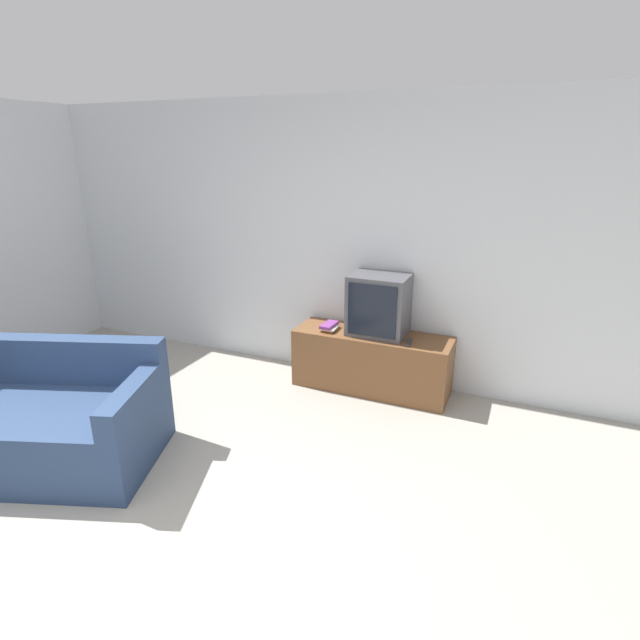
{
  "coord_description": "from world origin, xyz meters",
  "views": [
    {
      "loc": [
        1.91,
        -1.33,
        2.15
      ],
      "look_at": [
        0.28,
        2.41,
        0.74
      ],
      "focal_mm": 28.0,
      "sensor_mm": 36.0,
      "label": 1
    }
  ],
  "objects_px": {
    "tv_stand": "(372,362)",
    "book_stack": "(329,326)",
    "remote_on_stand": "(408,343)",
    "couch": "(13,422)",
    "television": "(379,305)"
  },
  "relations": [
    {
      "from": "tv_stand",
      "to": "remote_on_stand",
      "type": "bearing_deg",
      "value": -17.12
    },
    {
      "from": "couch",
      "to": "book_stack",
      "type": "bearing_deg",
      "value": 31.79
    },
    {
      "from": "tv_stand",
      "to": "remote_on_stand",
      "type": "xyz_separation_m",
      "value": [
        0.36,
        -0.11,
        0.29
      ]
    },
    {
      "from": "tv_stand",
      "to": "book_stack",
      "type": "relative_size",
      "value": 6.46
    },
    {
      "from": "tv_stand",
      "to": "television",
      "type": "relative_size",
      "value": 2.63
    },
    {
      "from": "tv_stand",
      "to": "book_stack",
      "type": "xyz_separation_m",
      "value": [
        -0.4,
        -0.05,
        0.31
      ]
    },
    {
      "from": "couch",
      "to": "remote_on_stand",
      "type": "relative_size",
      "value": 13.16
    },
    {
      "from": "tv_stand",
      "to": "book_stack",
      "type": "bearing_deg",
      "value": -172.27
    },
    {
      "from": "television",
      "to": "book_stack",
      "type": "xyz_separation_m",
      "value": [
        -0.44,
        -0.09,
        -0.24
      ]
    },
    {
      "from": "tv_stand",
      "to": "television",
      "type": "height_order",
      "value": "television"
    },
    {
      "from": "tv_stand",
      "to": "couch",
      "type": "relative_size",
      "value": 0.64
    },
    {
      "from": "couch",
      "to": "remote_on_stand",
      "type": "height_order",
      "value": "couch"
    },
    {
      "from": "tv_stand",
      "to": "book_stack",
      "type": "distance_m",
      "value": 0.51
    },
    {
      "from": "book_stack",
      "to": "remote_on_stand",
      "type": "relative_size",
      "value": 1.31
    },
    {
      "from": "book_stack",
      "to": "television",
      "type": "bearing_deg",
      "value": 11.13
    }
  ]
}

